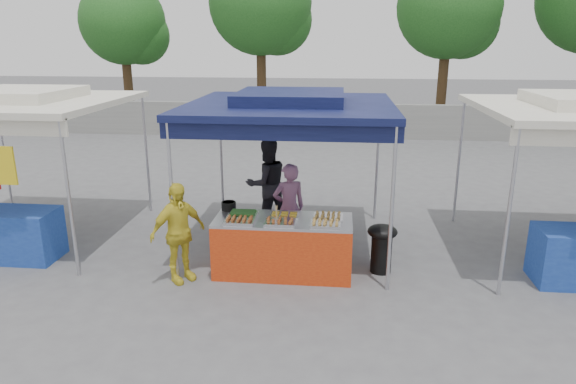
# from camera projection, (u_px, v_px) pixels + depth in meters

# --- Properties ---
(ground_plane) EXTENTS (80.00, 80.00, 0.00)m
(ground_plane) POSITION_uv_depth(u_px,v_px,m) (284.00, 270.00, 7.77)
(ground_plane) COLOR #555558
(back_wall) EXTENTS (40.00, 0.25, 1.20)m
(back_wall) POSITION_uv_depth(u_px,v_px,m) (318.00, 121.00, 18.09)
(back_wall) COLOR gray
(back_wall) RESTS_ON ground_plane
(main_canopy) EXTENTS (3.20, 3.20, 2.57)m
(main_canopy) POSITION_uv_depth(u_px,v_px,m) (290.00, 105.00, 8.02)
(main_canopy) COLOR #B2B2B9
(main_canopy) RESTS_ON ground_plane
(neighbor_stall_left) EXTENTS (3.20, 3.20, 2.57)m
(neighbor_stall_left) POSITION_uv_depth(u_px,v_px,m) (12.00, 152.00, 8.30)
(neighbor_stall_left) COLOR #B2B2B9
(neighbor_stall_left) RESTS_ON ground_plane
(tree_0) EXTENTS (3.37, 3.29, 5.65)m
(tree_0) POSITION_uv_depth(u_px,v_px,m) (127.00, 26.00, 20.04)
(tree_0) COLOR #3D2A17
(tree_0) RESTS_ON ground_plane
(tree_1) EXTENTS (3.82, 3.81, 6.55)m
(tree_1) POSITION_uv_depth(u_px,v_px,m) (265.00, 8.00, 19.05)
(tree_1) COLOR #3D2A17
(tree_1) RESTS_ON ground_plane
(tree_2) EXTENTS (3.69, 3.67, 6.30)m
(tree_2) POSITION_uv_depth(u_px,v_px,m) (452.00, 11.00, 18.31)
(tree_2) COLOR #3D2A17
(tree_2) RESTS_ON ground_plane
(vendor_table) EXTENTS (2.00, 0.80, 0.85)m
(vendor_table) POSITION_uv_depth(u_px,v_px,m) (283.00, 246.00, 7.55)
(vendor_table) COLOR #B83310
(vendor_table) RESTS_ON ground_plane
(food_tray_fl) EXTENTS (0.42, 0.30, 0.07)m
(food_tray_fl) POSITION_uv_depth(u_px,v_px,m) (239.00, 221.00, 7.25)
(food_tray_fl) COLOR silver
(food_tray_fl) RESTS_ON vendor_table
(food_tray_fm) EXTENTS (0.42, 0.30, 0.07)m
(food_tray_fm) POSITION_uv_depth(u_px,v_px,m) (280.00, 222.00, 7.20)
(food_tray_fm) COLOR silver
(food_tray_fm) RESTS_ON vendor_table
(food_tray_fr) EXTENTS (0.42, 0.30, 0.07)m
(food_tray_fr) POSITION_uv_depth(u_px,v_px,m) (325.00, 224.00, 7.13)
(food_tray_fr) COLOR silver
(food_tray_fr) RESTS_ON vendor_table
(food_tray_bl) EXTENTS (0.42, 0.30, 0.07)m
(food_tray_bl) POSITION_uv_depth(u_px,v_px,m) (243.00, 214.00, 7.53)
(food_tray_bl) COLOR silver
(food_tray_bl) RESTS_ON vendor_table
(food_tray_bm) EXTENTS (0.42, 0.30, 0.07)m
(food_tray_bm) POSITION_uv_depth(u_px,v_px,m) (284.00, 215.00, 7.48)
(food_tray_bm) COLOR silver
(food_tray_bm) RESTS_ON vendor_table
(food_tray_br) EXTENTS (0.42, 0.30, 0.07)m
(food_tray_br) POSITION_uv_depth(u_px,v_px,m) (328.00, 217.00, 7.42)
(food_tray_br) COLOR silver
(food_tray_br) RESTS_ON vendor_table
(cooking_pot) EXTENTS (0.22, 0.22, 0.13)m
(cooking_pot) POSITION_uv_depth(u_px,v_px,m) (229.00, 206.00, 7.81)
(cooking_pot) COLOR black
(cooking_pot) RESTS_ON vendor_table
(skewer_cup) EXTENTS (0.08, 0.08, 0.10)m
(skewer_cup) POSITION_uv_depth(u_px,v_px,m) (276.00, 222.00, 7.17)
(skewer_cup) COLOR #B2B2B9
(skewer_cup) RESTS_ON vendor_table
(wok_burner) EXTENTS (0.44, 0.44, 0.74)m
(wok_burner) POSITION_uv_depth(u_px,v_px,m) (382.00, 244.00, 7.58)
(wok_burner) COLOR black
(wok_burner) RESTS_ON ground_plane
(crate_left) EXTENTS (0.47, 0.33, 0.28)m
(crate_left) POSITION_uv_depth(u_px,v_px,m) (267.00, 249.00, 8.18)
(crate_left) COLOR #132B9A
(crate_left) RESTS_ON ground_plane
(crate_right) EXTENTS (0.52, 0.37, 0.31)m
(crate_right) POSITION_uv_depth(u_px,v_px,m) (300.00, 245.00, 8.28)
(crate_right) COLOR #132B9A
(crate_right) RESTS_ON ground_plane
(crate_stacked) EXTENTS (0.52, 0.36, 0.31)m
(crate_stacked) POSITION_uv_depth(u_px,v_px,m) (300.00, 227.00, 8.19)
(crate_stacked) COLOR #132B9A
(crate_stacked) RESTS_ON crate_right
(vendor_woman) EXTENTS (0.63, 0.54, 1.47)m
(vendor_woman) POSITION_uv_depth(u_px,v_px,m) (289.00, 208.00, 8.27)
(vendor_woman) COLOR #825375
(vendor_woman) RESTS_ON ground_plane
(helper_man) EXTENTS (1.01, 0.95, 1.66)m
(helper_man) POSITION_uv_depth(u_px,v_px,m) (267.00, 184.00, 9.33)
(helper_man) COLOR black
(helper_man) RESTS_ON ground_plane
(customer_person) EXTENTS (0.84, 0.87, 1.46)m
(customer_person) POSITION_uv_depth(u_px,v_px,m) (178.00, 233.00, 7.23)
(customer_person) COLOR gold
(customer_person) RESTS_ON ground_plane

